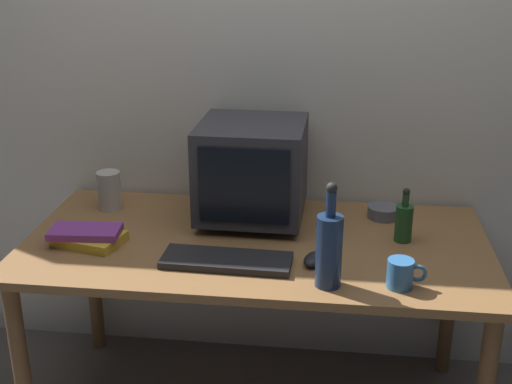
{
  "coord_description": "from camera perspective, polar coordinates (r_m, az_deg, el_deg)",
  "views": [
    {
      "loc": [
        0.26,
        -2.12,
        1.71
      ],
      "look_at": [
        0.0,
        0.0,
        0.9
      ],
      "focal_mm": 47.24,
      "sensor_mm": 36.0,
      "label": 1
    }
  ],
  "objects": [
    {
      "name": "bottle_short",
      "position": [
        2.38,
        12.41,
        -2.45
      ],
      "size": [
        0.06,
        0.06,
        0.2
      ],
      "color": "#1E4C23",
      "rests_on": "desk"
    },
    {
      "name": "book_stack",
      "position": [
        2.39,
        -14.06,
        -3.63
      ],
      "size": [
        0.26,
        0.2,
        0.06
      ],
      "color": "gold",
      "rests_on": "desk"
    },
    {
      "name": "cd_spindle",
      "position": [
        2.58,
        10.76,
        -1.66
      ],
      "size": [
        0.12,
        0.12,
        0.04
      ],
      "primitive_type": "cylinder",
      "color": "#595B66",
      "rests_on": "desk"
    },
    {
      "name": "mug",
      "position": [
        2.08,
        12.19,
        -6.77
      ],
      "size": [
        0.12,
        0.08,
        0.09
      ],
      "color": "#3370B2",
      "rests_on": "desk"
    },
    {
      "name": "desk",
      "position": [
        2.39,
        0.0,
        -5.83
      ],
      "size": [
        1.62,
        0.81,
        0.72
      ],
      "color": "olive",
      "rests_on": "ground"
    },
    {
      "name": "bottle_tall",
      "position": [
        2.02,
        6.21,
        -4.72
      ],
      "size": [
        0.08,
        0.08,
        0.33
      ],
      "color": "navy",
      "rests_on": "desk"
    },
    {
      "name": "crt_monitor",
      "position": [
        2.46,
        -0.34,
        1.85
      ],
      "size": [
        0.39,
        0.39,
        0.37
      ],
      "color": "#333338",
      "rests_on": "desk"
    },
    {
      "name": "keyboard",
      "position": [
        2.19,
        -2.51,
        -5.81
      ],
      "size": [
        0.42,
        0.16,
        0.02
      ],
      "primitive_type": "cube",
      "rotation": [
        0.0,
        0.0,
        -0.03
      ],
      "color": "black",
      "rests_on": "desk"
    },
    {
      "name": "metal_canister",
      "position": [
        2.66,
        -12.33,
        0.12
      ],
      "size": [
        0.09,
        0.09,
        0.15
      ],
      "primitive_type": "cylinder",
      "color": "#B7B2A8",
      "rests_on": "desk"
    },
    {
      "name": "back_wall",
      "position": [
        2.64,
        1.25,
        10.76
      ],
      "size": [
        4.0,
        0.08,
        2.5
      ],
      "primitive_type": "cube",
      "color": "silver",
      "rests_on": "ground"
    },
    {
      "name": "computer_mouse",
      "position": [
        2.19,
        4.91,
        -5.69
      ],
      "size": [
        0.09,
        0.11,
        0.04
      ],
      "primitive_type": "ellipsoid",
      "rotation": [
        0.0,
        0.0,
        -0.31
      ],
      "color": "black",
      "rests_on": "desk"
    }
  ]
}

